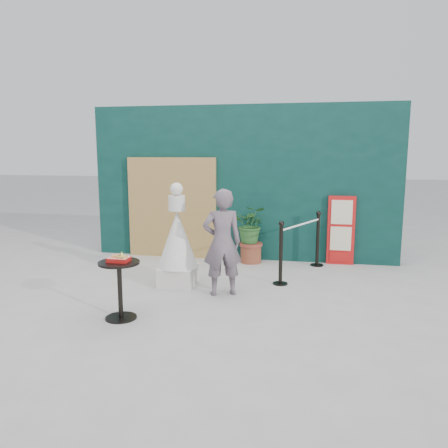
{
  "coord_description": "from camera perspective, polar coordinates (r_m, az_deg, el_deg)",
  "views": [
    {
      "loc": [
        1.27,
        -5.37,
        2.12
      ],
      "look_at": [
        0.0,
        1.2,
        1.0
      ],
      "focal_mm": 35.0,
      "sensor_mm": 36.0,
      "label": 1
    }
  ],
  "objects": [
    {
      "name": "back_wall",
      "position": [
        8.64,
        2.46,
        5.37
      ],
      "size": [
        6.0,
        0.3,
        3.0
      ],
      "primitive_type": "cube",
      "color": "#0A2D28",
      "rests_on": "ground"
    },
    {
      "name": "bamboo_fence",
      "position": [
        8.8,
        -6.82,
        2.11
      ],
      "size": [
        1.8,
        0.08,
        2.0
      ],
      "primitive_type": "cube",
      "color": "tan",
      "rests_on": "ground"
    },
    {
      "name": "planter",
      "position": [
        8.34,
        3.56,
        -0.74
      ],
      "size": [
        0.65,
        0.56,
        1.11
      ],
      "color": "brown",
      "rests_on": "ground"
    },
    {
      "name": "ground",
      "position": [
        5.91,
        -2.25,
        -11.51
      ],
      "size": [
        60.0,
        60.0,
        0.0
      ],
      "primitive_type": "plane",
      "color": "#ADAAA5",
      "rests_on": "ground"
    },
    {
      "name": "cafe_table",
      "position": [
        5.72,
        -13.47,
        -7.24
      ],
      "size": [
        0.52,
        0.52,
        0.75
      ],
      "color": "black",
      "rests_on": "ground"
    },
    {
      "name": "stanchion_barrier",
      "position": [
        7.66,
        9.98,
        -2.91
      ],
      "size": [
        0.84,
        1.54,
        1.03
      ],
      "color": "black",
      "rests_on": "ground"
    },
    {
      "name": "food_basket",
      "position": [
        5.65,
        -13.56,
        -4.42
      ],
      "size": [
        0.26,
        0.19,
        0.11
      ],
      "color": "#AD1412",
      "rests_on": "cafe_table"
    },
    {
      "name": "menu_board",
      "position": [
        8.48,
        15.03,
        -0.82
      ],
      "size": [
        0.5,
        0.07,
        1.3
      ],
      "color": "red",
      "rests_on": "ground"
    },
    {
      "name": "woman",
      "position": [
        6.43,
        -0.24,
        -2.41
      ],
      "size": [
        0.68,
        0.56,
        1.59
      ],
      "primitive_type": "imported",
      "rotation": [
        0.0,
        0.0,
        3.51
      ],
      "color": "slate",
      "rests_on": "ground"
    },
    {
      "name": "statue",
      "position": [
        6.95,
        -6.09,
        -2.6
      ],
      "size": [
        0.64,
        0.64,
        1.64
      ],
      "color": "silver",
      "rests_on": "ground"
    }
  ]
}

